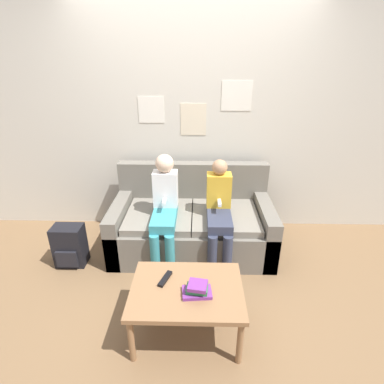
# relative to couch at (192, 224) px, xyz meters

# --- Properties ---
(ground_plane) EXTENTS (10.00, 10.00, 0.00)m
(ground_plane) POSITION_rel_couch_xyz_m (0.00, -0.57, -0.28)
(ground_plane) COLOR brown
(wall_back) EXTENTS (8.00, 0.06, 2.60)m
(wall_back) POSITION_rel_couch_xyz_m (0.00, 0.53, 1.02)
(wall_back) COLOR beige
(wall_back) RESTS_ON ground_plane
(couch) EXTENTS (1.66, 0.89, 0.86)m
(couch) POSITION_rel_couch_xyz_m (0.00, 0.00, 0.00)
(couch) COLOR #6B665B
(couch) RESTS_ON ground_plane
(coffee_table) EXTENTS (0.81, 0.60, 0.41)m
(coffee_table) POSITION_rel_couch_xyz_m (-0.02, -1.14, 0.09)
(coffee_table) COLOR #8E6642
(coffee_table) RESTS_ON ground_plane
(person_left) EXTENTS (0.24, 0.60, 1.08)m
(person_left) POSITION_rel_couch_xyz_m (-0.27, -0.21, 0.33)
(person_left) COLOR teal
(person_left) RESTS_ON ground_plane
(person_right) EXTENTS (0.24, 0.60, 1.03)m
(person_right) POSITION_rel_couch_xyz_m (0.27, -0.22, 0.29)
(person_right) COLOR #33384C
(person_right) RESTS_ON ground_plane
(tv_remote) EXTENTS (0.10, 0.17, 0.02)m
(tv_remote) POSITION_rel_couch_xyz_m (-0.18, -1.05, 0.15)
(tv_remote) COLOR black
(tv_remote) RESTS_ON coffee_table
(book_stack) EXTENTS (0.22, 0.15, 0.09)m
(book_stack) POSITION_rel_couch_xyz_m (0.06, -1.19, 0.18)
(book_stack) COLOR #7A3389
(book_stack) RESTS_ON coffee_table
(backpack) EXTENTS (0.29, 0.23, 0.43)m
(backpack) POSITION_rel_couch_xyz_m (-1.21, -0.35, -0.07)
(backpack) COLOR black
(backpack) RESTS_ON ground_plane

